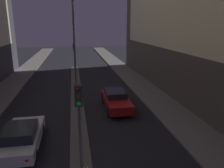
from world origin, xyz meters
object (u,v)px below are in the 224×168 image
object	(u,v)px
traffic_light_near	(79,110)
traffic_light_mid	(74,51)
car_right_lane	(116,100)
street_lamp	(74,31)
car_left_lane	(21,137)

from	to	relation	value
traffic_light_near	traffic_light_mid	distance (m)	21.34
car_right_lane	street_lamp	bearing A→B (deg)	134.43
car_right_lane	traffic_light_near	bearing A→B (deg)	-111.88
traffic_light_near	car_right_lane	xyz separation A→B (m)	(3.11, 7.75, -2.41)
traffic_light_mid	car_left_lane	size ratio (longest dim) A/B	0.91
traffic_light_near	traffic_light_mid	world-z (taller)	same
street_lamp	car_left_lane	world-z (taller)	street_lamp
traffic_light_near	car_left_lane	distance (m)	4.81
car_left_lane	street_lamp	bearing A→B (deg)	69.17
traffic_light_mid	car_right_lane	xyz separation A→B (m)	(3.11, -13.59, -2.41)
traffic_light_mid	street_lamp	distance (m)	10.81
traffic_light_near	car_left_lane	size ratio (longest dim) A/B	0.91
street_lamp	traffic_light_near	bearing A→B (deg)	-90.00
car_left_lane	traffic_light_near	bearing A→B (deg)	-41.41
car_left_lane	car_right_lane	xyz separation A→B (m)	(6.23, 5.01, 0.02)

